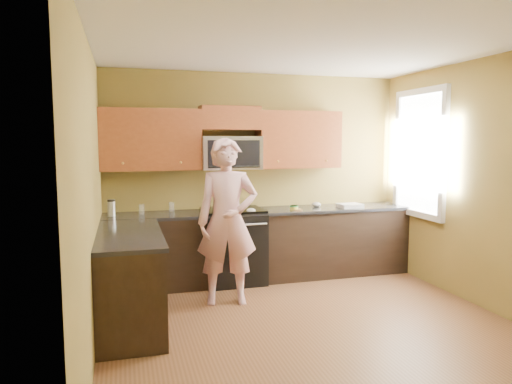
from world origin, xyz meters
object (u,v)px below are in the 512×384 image
object	(u,v)px
woman	(227,222)
microwave	(230,169)
butter_tub	(294,210)
frying_pan	(228,211)
travel_mug	(112,216)
stove	(233,246)

from	to	relation	value
woman	microwave	bearing A→B (deg)	84.13
microwave	butter_tub	world-z (taller)	microwave
frying_pan	travel_mug	xyz separation A→B (m)	(-1.37, 0.18, -0.03)
woman	butter_tub	xyz separation A→B (m)	(1.01, 0.61, -0.00)
stove	microwave	world-z (taller)	microwave
microwave	stove	bearing A→B (deg)	-90.00
frying_pan	travel_mug	distance (m)	1.38
stove	microwave	size ratio (longest dim) A/B	1.25
woman	travel_mug	bearing A→B (deg)	157.97
butter_tub	stove	bearing A→B (deg)	170.37
microwave	butter_tub	distance (m)	0.98
travel_mug	butter_tub	bearing A→B (deg)	-3.72
stove	travel_mug	distance (m)	1.54
frying_pan	woman	bearing A→B (deg)	-96.50
frying_pan	butter_tub	bearing A→B (deg)	8.53
microwave	travel_mug	xyz separation A→B (m)	(-1.48, -0.11, -0.53)
frying_pan	travel_mug	world-z (taller)	travel_mug
stove	microwave	distance (m)	0.98
woman	travel_mug	xyz separation A→B (m)	(-1.24, 0.75, -0.00)
travel_mug	frying_pan	bearing A→B (deg)	-7.62
microwave	woman	world-z (taller)	woman
woman	butter_tub	bearing A→B (deg)	40.25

